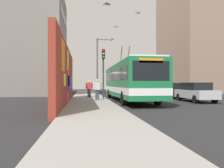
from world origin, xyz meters
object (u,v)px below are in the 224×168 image
object	(u,v)px
city_bus	(129,80)
street_lamp	(99,62)
parked_car_red	(152,89)
pedestrian_at_curb	(97,88)
pedestrian_midblock	(89,87)
parked_car_silver	(195,92)
parked_car_black	(170,90)
traffic_light	(103,65)

from	to	relation	value
city_bus	street_lamp	size ratio (longest dim) A/B	1.83
parked_car_red	pedestrian_at_curb	size ratio (longest dim) A/B	2.57
parked_car_red	pedestrian_midblock	bearing A→B (deg)	126.15
city_bus	parked_car_silver	distance (m)	5.58
parked_car_silver	pedestrian_midblock	size ratio (longest dim) A/B	2.56
pedestrian_midblock	street_lamp	distance (m)	5.56
pedestrian_midblock	city_bus	bearing A→B (deg)	-131.27
parked_car_black	city_bus	bearing A→B (deg)	123.89
parked_car_silver	pedestrian_at_curb	xyz separation A→B (m)	(1.08, 7.98, 0.32)
pedestrian_at_curb	street_lamp	world-z (taller)	street_lamp
parked_car_black	traffic_light	xyz separation A→B (m)	(-2.82, 7.35, 2.28)
parked_car_red	traffic_light	world-z (taller)	traffic_light
parked_car_black	parked_car_red	xyz separation A→B (m)	(5.69, 0.00, -0.00)
parked_car_red	pedestrian_midblock	xyz separation A→B (m)	(-6.24, 8.55, 0.29)
pedestrian_at_curb	pedestrian_midblock	xyz separation A→B (m)	(3.65, 0.57, -0.03)
parked_car_red	street_lamp	world-z (taller)	street_lamp
pedestrian_midblock	traffic_light	distance (m)	3.24
parked_car_silver	parked_car_black	distance (m)	5.28
parked_car_black	street_lamp	world-z (taller)	street_lamp
parked_car_black	pedestrian_midblock	size ratio (longest dim) A/B	2.86
city_bus	pedestrian_at_curb	size ratio (longest dim) A/B	7.39
city_bus	parked_car_silver	size ratio (longest dim) A/B	2.95
city_bus	parked_car_black	xyz separation A→B (m)	(3.49, -5.20, -0.96)
parked_car_red	pedestrian_at_curb	world-z (taller)	pedestrian_at_curb
parked_car_black	parked_car_silver	bearing A→B (deg)	180.00
parked_car_silver	traffic_light	size ratio (longest dim) A/B	0.96
parked_car_silver	traffic_light	xyz separation A→B (m)	(2.47, 7.35, 2.28)
traffic_light	pedestrian_midblock	bearing A→B (deg)	27.88
city_bus	street_lamp	distance (m)	8.07
city_bus	street_lamp	world-z (taller)	street_lamp
parked_car_red	street_lamp	bearing A→B (deg)	103.37
street_lamp	parked_car_red	bearing A→B (deg)	-76.63
parked_car_black	pedestrian_at_curb	world-z (taller)	pedestrian_at_curb
pedestrian_at_curb	street_lamp	distance (m)	8.71
city_bus	traffic_light	world-z (taller)	city_bus
street_lamp	parked_car_black	bearing A→B (deg)	-118.73
parked_car_red	traffic_light	distance (m)	11.47
city_bus	pedestrian_at_curb	distance (m)	2.94
pedestrian_at_curb	street_lamp	size ratio (longest dim) A/B	0.25
pedestrian_at_curb	pedestrian_midblock	bearing A→B (deg)	8.83
parked_car_black	pedestrian_midblock	distance (m)	8.57
parked_car_silver	pedestrian_midblock	xyz separation A→B (m)	(4.73, 8.55, 0.29)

